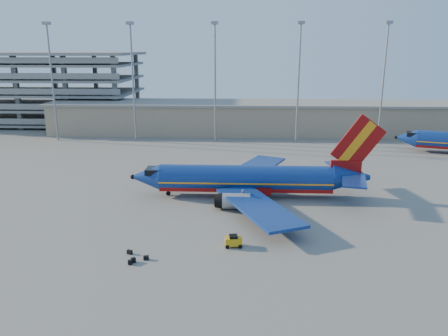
# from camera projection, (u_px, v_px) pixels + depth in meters

# --- Properties ---
(ground) EXTENTS (220.00, 220.00, 0.00)m
(ground) POSITION_uv_depth(u_px,v_px,m) (230.00, 206.00, 64.58)
(ground) COLOR slate
(ground) RESTS_ON ground
(terminal_building) EXTENTS (122.00, 16.00, 8.50)m
(terminal_building) POSITION_uv_depth(u_px,v_px,m) (273.00, 118.00, 118.89)
(terminal_building) COLOR gray
(terminal_building) RESTS_ON ground
(parking_garage) EXTENTS (62.00, 32.00, 21.40)m
(parking_garage) POSITION_uv_depth(u_px,v_px,m) (38.00, 84.00, 135.40)
(parking_garage) COLOR slate
(parking_garage) RESTS_ON ground
(light_mast_row) EXTENTS (101.60, 1.60, 28.65)m
(light_mast_row) POSITION_uv_depth(u_px,v_px,m) (257.00, 70.00, 104.03)
(light_mast_row) COLOR gray
(light_mast_row) RESTS_ON ground
(aircraft_main) EXTENTS (38.97, 37.55, 13.21)m
(aircraft_main) POSITION_uv_depth(u_px,v_px,m) (251.00, 179.00, 68.01)
(aircraft_main) COLOR navy
(aircraft_main) RESTS_ON ground
(baggage_tug) EXTENTS (2.12, 1.43, 1.44)m
(baggage_tug) POSITION_uv_depth(u_px,v_px,m) (233.00, 241.00, 51.22)
(baggage_tug) COLOR #CB9612
(baggage_tug) RESTS_ON ground
(luggage_pile) EXTENTS (2.83, 2.94, 0.55)m
(luggage_pile) POSITION_uv_depth(u_px,v_px,m) (135.00, 258.00, 48.17)
(luggage_pile) COLOR black
(luggage_pile) RESTS_ON ground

